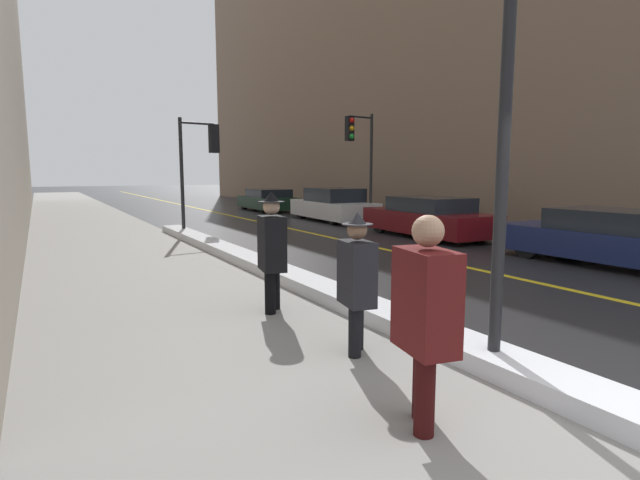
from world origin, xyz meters
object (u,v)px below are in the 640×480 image
parked_car_navy (611,238)px  parked_car_dark_green (268,200)px  pedestrian_in_fedora (357,278)px  parked_car_maroon (428,218)px  lamp_post (510,17)px  pedestrian_trailing (426,312)px  parked_car_white (333,206)px  pedestrian_nearside (272,247)px  traffic_light_near (202,151)px  traffic_light_far (359,144)px

parked_car_navy → parked_car_dark_green: (-0.17, 17.75, -0.03)m
pedestrian_in_fedora → parked_car_maroon: pedestrian_in_fedora is taller
lamp_post → pedestrian_trailing: bearing=-159.0°
parked_car_white → pedestrian_nearside: bearing=148.4°
parked_car_dark_green → parked_car_maroon: bearing=-179.1°
traffic_light_near → pedestrian_trailing: 13.34m
traffic_light_near → traffic_light_far: traffic_light_far is taller
lamp_post → parked_car_navy: size_ratio=1.24×
traffic_light_near → parked_car_white: (5.89, 1.72, -2.00)m
lamp_post → pedestrian_trailing: lamp_post is taller
pedestrian_nearside → parked_car_maroon: size_ratio=0.36×
traffic_light_far → parked_car_white: traffic_light_far is taller
pedestrian_trailing → pedestrian_in_fedora: size_ratio=1.07×
parked_car_white → parked_car_maroon: bearing=-178.5°
traffic_light_far → parked_car_maroon: (-0.21, -4.15, -2.43)m
lamp_post → pedestrian_in_fedora: bearing=131.7°
traffic_light_near → parked_car_navy: (5.92, -9.72, -2.05)m
pedestrian_trailing → parked_car_maroon: pedestrian_trailing is taller
traffic_light_far → pedestrian_nearside: traffic_light_far is taller
lamp_post → parked_car_dark_green: bearing=72.3°
pedestrian_trailing → parked_car_dark_green: bearing=170.2°
parked_car_navy → parked_car_dark_green: 17.75m
traffic_light_near → traffic_light_far: (5.97, -0.02, 0.39)m
traffic_light_near → pedestrian_trailing: (-2.16, -13.06, -1.71)m
lamp_post → traffic_light_near: 12.58m
parked_car_maroon → parked_car_white: parked_car_white is taller
lamp_post → parked_car_dark_green: 21.76m
traffic_light_far → pedestrian_in_fedora: size_ratio=2.71×
traffic_light_far → pedestrian_trailing: (-8.12, -13.04, -2.10)m
parked_car_maroon → parked_car_dark_green: size_ratio=1.08×
pedestrian_trailing → parked_car_navy: (8.08, 3.34, -0.34)m
parked_car_navy → parked_car_dark_green: size_ratio=1.05×
traffic_light_near → traffic_light_far: size_ratio=0.87×
pedestrian_trailing → parked_car_navy: pedestrian_trailing is taller
pedestrian_trailing → parked_car_navy: 8.75m
lamp_post → traffic_light_far: size_ratio=1.36×
parked_car_navy → pedestrian_in_fedora: bearing=102.4°
traffic_light_near → pedestrian_in_fedora: traffic_light_near is taller
traffic_light_near → parked_car_maroon: 7.39m
parked_car_maroon → parked_car_white: bearing=1.5°
pedestrian_in_fedora → parked_car_white: (7.63, 13.21, -0.22)m
lamp_post → traffic_light_near: (0.80, 12.53, -0.71)m
pedestrian_nearside → parked_car_maroon: (7.60, 5.38, -0.34)m
pedestrian_nearside → lamp_post: bearing=30.1°
lamp_post → traffic_light_near: lamp_post is taller
lamp_post → traffic_light_near: size_ratio=1.56×
pedestrian_in_fedora → traffic_light_near: bearing=-177.8°
parked_car_white → lamp_post: bearing=157.7°
pedestrian_trailing → parked_car_maroon: (7.91, 8.89, -0.33)m
parked_car_white → parked_car_dark_green: parked_car_white is taller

